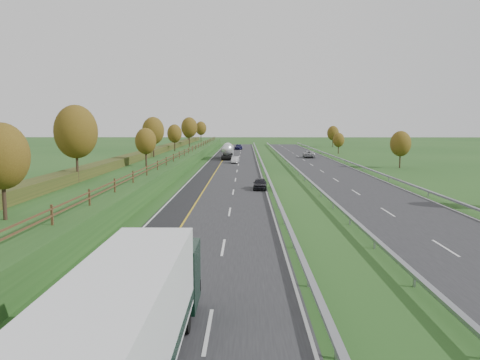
# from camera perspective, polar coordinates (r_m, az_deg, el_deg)

# --- Properties ---
(ground) EXTENTS (400.00, 400.00, 0.00)m
(ground) POSITION_cam_1_polar(r_m,az_deg,el_deg) (73.46, 4.85, 0.75)
(ground) COLOR #20491A
(ground) RESTS_ON ground
(near_carriageway) EXTENTS (10.50, 200.00, 0.04)m
(near_carriageway) POSITION_cam_1_polar(r_m,az_deg,el_deg) (78.28, -1.27, 1.16)
(near_carriageway) COLOR #242427
(near_carriageway) RESTS_ON ground
(far_carriageway) EXTENTS (10.50, 200.00, 0.04)m
(far_carriageway) POSITION_cam_1_polar(r_m,az_deg,el_deg) (79.45, 10.72, 1.13)
(far_carriageway) COLOR #242427
(far_carriageway) RESTS_ON ground
(hard_shoulder) EXTENTS (3.00, 200.00, 0.04)m
(hard_shoulder) POSITION_cam_1_polar(r_m,az_deg,el_deg) (78.50, -4.00, 1.17)
(hard_shoulder) COLOR black
(hard_shoulder) RESTS_ON ground
(lane_markings) EXTENTS (26.75, 200.00, 0.01)m
(lane_markings) POSITION_cam_1_polar(r_m,az_deg,el_deg) (78.20, 3.43, 1.17)
(lane_markings) COLOR silver
(lane_markings) RESTS_ON near_carriageway
(embankment_left) EXTENTS (12.00, 200.00, 2.00)m
(embankment_left) POSITION_cam_1_polar(r_m,az_deg,el_deg) (79.70, -10.65, 1.86)
(embankment_left) COLOR #20491A
(embankment_left) RESTS_ON ground
(hedge_left) EXTENTS (2.20, 180.00, 1.10)m
(hedge_left) POSITION_cam_1_polar(r_m,az_deg,el_deg) (80.00, -12.09, 2.95)
(hedge_left) COLOR #2B3716
(hedge_left) RESTS_ON embankment_left
(fence_left) EXTENTS (0.12, 189.06, 1.20)m
(fence_left) POSITION_cam_1_polar(r_m,az_deg,el_deg) (78.40, -7.51, 3.10)
(fence_left) COLOR #422B19
(fence_left) RESTS_ON embankment_left
(median_barrier_near) EXTENTS (0.32, 200.00, 0.71)m
(median_barrier_near) POSITION_cam_1_polar(r_m,az_deg,el_deg) (78.24, 2.91, 1.59)
(median_barrier_near) COLOR gray
(median_barrier_near) RESTS_ON ground
(median_barrier_far) EXTENTS (0.32, 200.00, 0.71)m
(median_barrier_far) POSITION_cam_1_polar(r_m,az_deg,el_deg) (78.60, 6.63, 1.58)
(median_barrier_far) COLOR gray
(median_barrier_far) RESTS_ON ground
(outer_barrier_far) EXTENTS (0.32, 200.00, 0.71)m
(outer_barrier_far) POSITION_cam_1_polar(r_m,az_deg,el_deg) (80.61, 14.79, 1.53)
(outer_barrier_far) COLOR gray
(outer_barrier_far) RESTS_ON ground
(trees_left) EXTENTS (6.64, 164.30, 7.66)m
(trees_left) POSITION_cam_1_polar(r_m,az_deg,el_deg) (76.04, -10.98, 5.66)
(trees_left) COLOR #2D2116
(trees_left) RESTS_ON embankment_left
(trees_far) EXTENTS (8.45, 118.60, 7.12)m
(trees_far) POSITION_cam_1_polar(r_m,az_deg,el_deg) (110.50, 14.96, 4.80)
(trees_far) COLOR #2D2116
(trees_far) RESTS_ON ground
(box_lorry) EXTENTS (2.58, 16.28, 4.06)m
(box_lorry) POSITION_cam_1_polar(r_m,az_deg,el_deg) (12.76, -14.62, -18.84)
(box_lorry) COLOR black
(box_lorry) RESTS_ON near_carriageway
(road_tanker) EXTENTS (2.40, 11.22, 3.46)m
(road_tanker) POSITION_cam_1_polar(r_m,az_deg,el_deg) (104.51, -1.54, 3.61)
(road_tanker) COLOR silver
(road_tanker) RESTS_ON near_carriageway
(car_dark_near) EXTENTS (1.77, 4.02, 1.34)m
(car_dark_near) POSITION_cam_1_polar(r_m,az_deg,el_deg) (55.76, 2.47, -0.45)
(car_dark_near) COLOR black
(car_dark_near) RESTS_ON near_carriageway
(car_silver_mid) EXTENTS (1.63, 4.05, 1.31)m
(car_silver_mid) POSITION_cam_1_polar(r_m,az_deg,el_deg) (92.79, -0.59, 2.48)
(car_silver_mid) COLOR silver
(car_silver_mid) RESTS_ON near_carriageway
(car_small_far) EXTENTS (2.47, 5.46, 1.55)m
(car_small_far) POSITION_cam_1_polar(r_m,az_deg,el_deg) (141.54, -0.18, 4.05)
(car_small_far) COLOR #14133C
(car_small_far) RESTS_ON near_carriageway
(car_oncoming) EXTENTS (3.09, 5.91, 1.59)m
(car_oncoming) POSITION_cam_1_polar(r_m,az_deg,el_deg) (109.17, 8.39, 3.14)
(car_oncoming) COLOR #A4A5A9
(car_oncoming) RESTS_ON far_carriageway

